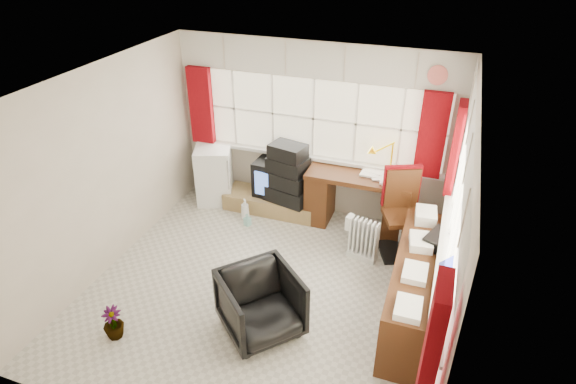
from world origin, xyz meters
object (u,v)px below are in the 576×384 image
Objects in this scene: radiator at (363,243)px; tv_bench at (271,203)px; office_chair at (261,304)px; credenza at (416,286)px; desk at (359,196)px; desk_lamp at (392,151)px; task_chair at (401,208)px; crt_tv at (277,177)px; mini_fridge at (214,175)px.

radiator is 0.42× the size of tv_bench.
credenza is at bearing -19.76° from office_chair.
desk is 3.14× the size of desk_lamp.
crt_tv is (-1.88, 0.44, -0.11)m from task_chair.
mini_fridge reaches higher than office_chair.
office_chair reaches higher than tv_bench.
task_chair reaches higher than credenza.
desk_lamp is 0.23× the size of credenza.
task_chair is (0.26, -0.55, -0.53)m from desk_lamp.
office_chair is at bearing -115.68° from radiator.
office_chair is 1.35× the size of radiator.
task_chair reaches higher than mini_fridge.
desk is 1.03× the size of tv_bench.
radiator is at bearing 17.14° from office_chair.
desk is at bearing 3.18° from tv_bench.
tv_bench is (-1.54, 0.71, -0.11)m from radiator.
desk is at bearing 147.19° from task_chair.
mini_fridge is (-2.59, -0.23, -0.71)m from desk_lamp.
task_chair is 1.50× the size of office_chair.
task_chair is 1.87× the size of crt_tv.
task_chair is (0.62, -0.40, 0.16)m from desk.
crt_tv is (-0.72, 2.41, 0.16)m from office_chair.
task_chair is 1.26m from credenza.
radiator is at bearing -135.99° from task_chair.
credenza is at bearing -47.80° from radiator.
tv_bench is 2.22× the size of crt_tv.
radiator is at bearing -15.71° from mini_fridge.
tv_bench is 0.41m from crt_tv.
credenza is at bearing -73.75° from task_chair.
desk_lamp is at bearing 115.20° from task_chair.
desk is 1.85× the size of office_chair.
radiator is at bearing 132.20° from credenza.
credenza is (1.50, 0.78, 0.03)m from office_chair.
task_chair is 2.03× the size of radiator.
tv_bench is (-1.93, 0.33, -0.50)m from task_chair.
radiator is at bearing -98.16° from desk_lamp.
credenza is at bearing -36.22° from crt_tv.
radiator is (0.77, 1.59, -0.12)m from office_chair.
desk is at bearing 121.37° from credenza.
tv_bench is at bearing 0.89° from mini_fridge.
desk reaches higher than tv_bench.
tv_bench is at bearing 170.31° from task_chair.
desk_lamp reaches higher than crt_tv.
task_chair is at bearing -13.15° from crt_tv.
credenza is 2.76m from crt_tv.
credenza reaches higher than crt_tv.
tv_bench is at bearing 61.46° from office_chair.
desk reaches higher than office_chair.
desk is at bearing 2.23° from mini_fridge.
mini_fridge is (-3.20, 1.51, 0.05)m from credenza.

